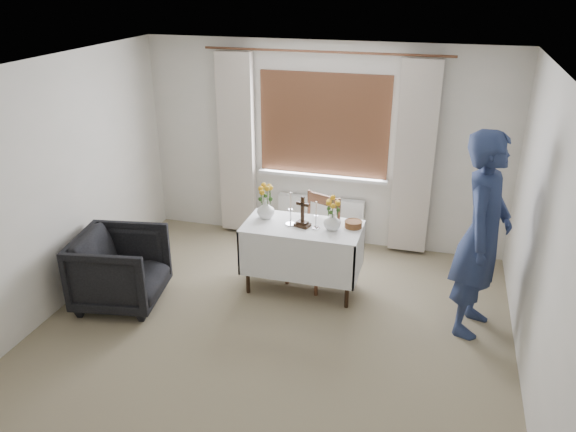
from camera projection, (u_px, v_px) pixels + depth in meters
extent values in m
plane|color=gray|center=(262.00, 352.00, 5.16)|extent=(5.00, 5.00, 0.00)
cube|color=white|center=(302.00, 258.00, 6.04)|extent=(1.24, 0.64, 0.76)
imported|color=black|center=(121.00, 269.00, 5.80)|extent=(0.98, 0.96, 0.78)
imported|color=navy|center=(482.00, 235.00, 5.15)|extent=(0.65, 0.82, 1.98)
cube|color=white|center=(321.00, 219.00, 7.17)|extent=(1.10, 0.10, 0.60)
imported|color=silver|center=(266.00, 209.00, 6.04)|extent=(0.23, 0.23, 0.20)
imported|color=silver|center=(332.00, 221.00, 5.77)|extent=(0.24, 0.24, 0.19)
cylinder|color=brown|center=(353.00, 224.00, 5.84)|extent=(0.21, 0.21, 0.07)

